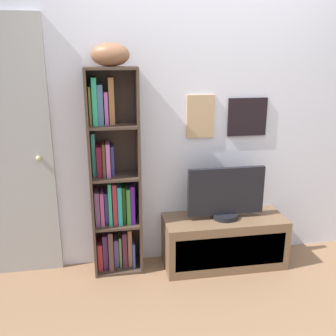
{
  "coord_description": "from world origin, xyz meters",
  "views": [
    {
      "loc": [
        -0.79,
        -1.94,
        1.77
      ],
      "look_at": [
        -0.32,
        0.85,
        0.91
      ],
      "focal_mm": 40.69,
      "sensor_mm": 36.0,
      "label": 1
    }
  ],
  "objects": [
    {
      "name": "television",
      "position": [
        0.18,
        0.9,
        0.65
      ],
      "size": [
        0.65,
        0.22,
        0.44
      ],
      "color": "black",
      "rests_on": "tv_stand"
    },
    {
      "name": "back_wall",
      "position": [
        0.0,
        1.13,
        1.15
      ],
      "size": [
        4.8,
        0.08,
        2.3
      ],
      "color": "silver",
      "rests_on": "ground"
    },
    {
      "name": "football",
      "position": [
        -0.72,
        0.97,
        1.76
      ],
      "size": [
        0.33,
        0.25,
        0.17
      ],
      "primitive_type": "ellipsoid",
      "rotation": [
        0.0,
        0.0,
        -0.31
      ],
      "color": "brown",
      "rests_on": "bookshelf"
    },
    {
      "name": "bookshelf",
      "position": [
        -0.74,
        1.0,
        0.74
      ],
      "size": [
        0.4,
        0.26,
        1.68
      ],
      "color": "#453329",
      "rests_on": "ground"
    },
    {
      "name": "tv_stand",
      "position": [
        0.18,
        0.89,
        0.22
      ],
      "size": [
        1.03,
        0.4,
        0.43
      ],
      "color": "brown",
      "rests_on": "ground"
    }
  ]
}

